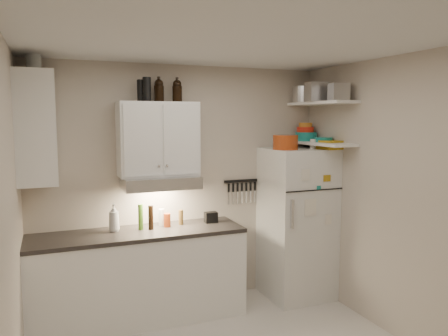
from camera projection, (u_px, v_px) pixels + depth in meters
name	position (u px, v px, depth m)	size (l,w,h in m)	color
ceiling	(238.00, 40.00, 3.23)	(3.20, 3.00, 0.02)	silver
back_wall	(182.00, 186.00, 4.77)	(3.20, 0.02, 2.60)	#BDB1A1
left_wall	(7.00, 234.00, 2.78)	(0.02, 3.00, 2.60)	#BDB1A1
right_wall	(399.00, 199.00, 3.98)	(0.02, 3.00, 2.60)	#BDB1A1
base_cabinet	(139.00, 278.00, 4.38)	(2.10, 0.60, 0.88)	white
countertop	(138.00, 233.00, 4.33)	(2.10, 0.62, 0.04)	#2C2825
upper_cabinet	(158.00, 139.00, 4.44)	(0.80, 0.33, 0.75)	white
side_cabinet	(36.00, 128.00, 3.88)	(0.33, 0.55, 1.00)	white
range_hood	(160.00, 182.00, 4.43)	(0.76, 0.46, 0.12)	silver
fridge	(297.00, 223.00, 4.97)	(0.70, 0.68, 1.70)	white
shelf_hi	(321.00, 103.00, 4.76)	(0.30, 0.95, 0.03)	white
shelf_lo	(320.00, 143.00, 4.81)	(0.30, 0.95, 0.03)	white
knife_strip	(241.00, 181.00, 5.01)	(0.42, 0.02, 0.03)	black
dutch_oven	(285.00, 142.00, 4.69)	(0.27, 0.27, 0.16)	#953511
book_stack	(329.00, 145.00, 4.76)	(0.23, 0.29, 0.10)	#AE8315
spice_jar	(313.00, 144.00, 4.79)	(0.06, 0.06, 0.11)	silver
stock_pot	(303.00, 95.00, 5.05)	(0.26, 0.26, 0.19)	silver
tin_a	(317.00, 92.00, 4.72)	(0.21, 0.19, 0.21)	#AAAAAD
tin_b	(339.00, 92.00, 4.47)	(0.18, 0.18, 0.18)	#AAAAAD
bowl_teal	(306.00, 136.00, 5.08)	(0.25, 0.25, 0.10)	#167D76
bowl_orange	(305.00, 130.00, 5.08)	(0.20, 0.20, 0.06)	red
bowl_yellow	(305.00, 125.00, 5.08)	(0.16, 0.16, 0.05)	#B96F20
plates	(323.00, 140.00, 4.82)	(0.21, 0.21, 0.05)	#167D76
growler_a	(159.00, 90.00, 4.46)	(0.10, 0.10, 0.24)	black
growler_b	(177.00, 91.00, 4.50)	(0.10, 0.10, 0.24)	black
thermos_a	(147.00, 89.00, 4.27)	(0.08, 0.08, 0.23)	black
thermos_b	(141.00, 91.00, 4.31)	(0.07, 0.07, 0.21)	black
side_jar	(34.00, 62.00, 3.89)	(0.13, 0.13, 0.17)	silver
soap_bottle	(114.00, 216.00, 4.30)	(0.12, 0.12, 0.31)	white
pepper_mill	(181.00, 217.00, 4.60)	(0.05, 0.05, 0.15)	brown
oil_bottle	(141.00, 217.00, 4.38)	(0.05, 0.05, 0.26)	#42741D
vinegar_bottle	(151.00, 217.00, 4.39)	(0.05, 0.05, 0.24)	black
clear_bottle	(161.00, 217.00, 4.55)	(0.06, 0.06, 0.17)	silver
red_jar	(167.00, 220.00, 4.50)	(0.07, 0.07, 0.14)	#953511
caddy	(211.00, 217.00, 4.69)	(0.13, 0.09, 0.11)	black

